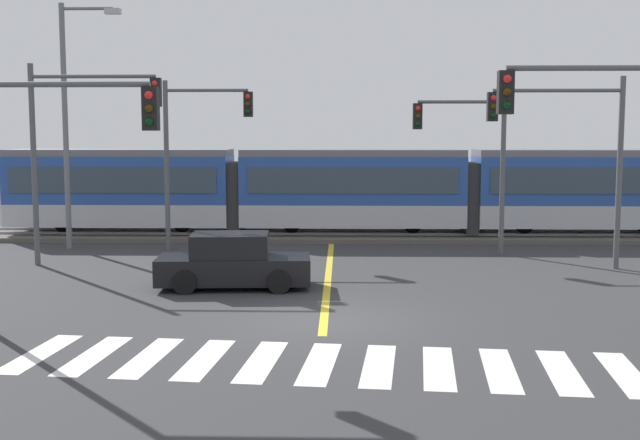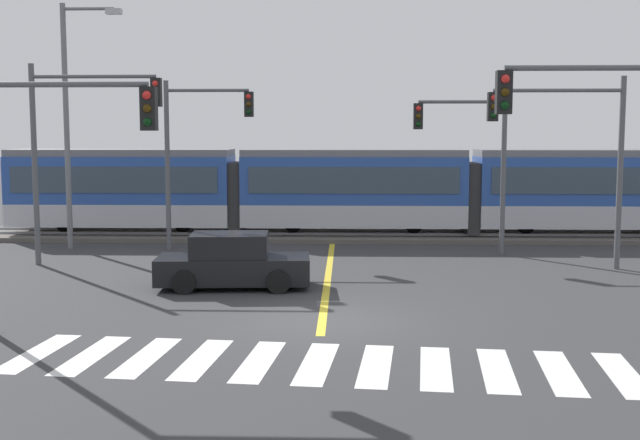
{
  "view_description": "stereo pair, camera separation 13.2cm",
  "coord_description": "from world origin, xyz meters",
  "px_view_note": "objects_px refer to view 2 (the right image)",
  "views": [
    {
      "loc": [
        0.41,
        -17.98,
        4.28
      ],
      "look_at": [
        -0.27,
        6.61,
        1.6
      ],
      "focal_mm": 45.0,
      "sensor_mm": 36.0,
      "label": 1
    },
    {
      "loc": [
        0.54,
        -17.97,
        4.28
      ],
      "look_at": [
        -0.27,
        6.61,
        1.6
      ],
      "focal_mm": 45.0,
      "sensor_mm": 36.0,
      "label": 2
    }
  ],
  "objects_px": {
    "traffic_light_mid_right": "(574,141)",
    "traffic_light_mid_left": "(76,132)",
    "sedan_crossing": "(233,263)",
    "light_rail_tram": "(353,188)",
    "traffic_light_near_right": "(611,147)",
    "traffic_light_near_left": "(44,155)",
    "traffic_light_far_left": "(196,139)",
    "street_lamp_west": "(71,111)",
    "traffic_light_far_right": "(473,147)"
  },
  "relations": [
    {
      "from": "traffic_light_mid_left",
      "to": "traffic_light_far_left",
      "type": "bearing_deg",
      "value": 47.62
    },
    {
      "from": "sedan_crossing",
      "to": "street_lamp_west",
      "type": "xyz_separation_m",
      "value": [
        -6.93,
        7.41,
        4.36
      ]
    },
    {
      "from": "sedan_crossing",
      "to": "traffic_light_mid_left",
      "type": "bearing_deg",
      "value": 146.28
    },
    {
      "from": "light_rail_tram",
      "to": "street_lamp_west",
      "type": "bearing_deg",
      "value": -161.71
    },
    {
      "from": "traffic_light_mid_right",
      "to": "traffic_light_mid_left",
      "type": "relative_size",
      "value": 0.93
    },
    {
      "from": "traffic_light_mid_right",
      "to": "traffic_light_mid_left",
      "type": "height_order",
      "value": "traffic_light_mid_left"
    },
    {
      "from": "street_lamp_west",
      "to": "traffic_light_mid_right",
      "type": "bearing_deg",
      "value": -12.96
    },
    {
      "from": "sedan_crossing",
      "to": "traffic_light_far_right",
      "type": "xyz_separation_m",
      "value": [
        7.54,
        6.38,
        3.11
      ]
    },
    {
      "from": "traffic_light_far_right",
      "to": "traffic_light_mid_left",
      "type": "bearing_deg",
      "value": -168.3
    },
    {
      "from": "sedan_crossing",
      "to": "traffic_light_far_left",
      "type": "relative_size",
      "value": 0.7
    },
    {
      "from": "traffic_light_mid_right",
      "to": "traffic_light_far_left",
      "type": "bearing_deg",
      "value": 163.54
    },
    {
      "from": "traffic_light_mid_right",
      "to": "street_lamp_west",
      "type": "bearing_deg",
      "value": 167.04
    },
    {
      "from": "light_rail_tram",
      "to": "traffic_light_near_right",
      "type": "bearing_deg",
      "value": -71.58
    },
    {
      "from": "light_rail_tram",
      "to": "traffic_light_near_left",
      "type": "xyz_separation_m",
      "value": [
        -6.59,
        -16.1,
        1.77
      ]
    },
    {
      "from": "traffic_light_mid_right",
      "to": "street_lamp_west",
      "type": "distance_m",
      "value": 17.65
    },
    {
      "from": "sedan_crossing",
      "to": "traffic_light_mid_right",
      "type": "xyz_separation_m",
      "value": [
        10.23,
        3.46,
        3.32
      ]
    },
    {
      "from": "traffic_light_far_left",
      "to": "traffic_light_mid_left",
      "type": "height_order",
      "value": "traffic_light_mid_left"
    },
    {
      "from": "traffic_light_mid_right",
      "to": "traffic_light_far_right",
      "type": "relative_size",
      "value": 1.04
    },
    {
      "from": "street_lamp_west",
      "to": "traffic_light_near_right",
      "type": "bearing_deg",
      "value": -38.23
    },
    {
      "from": "traffic_light_near_right",
      "to": "street_lamp_west",
      "type": "distance_m",
      "value": 19.87
    },
    {
      "from": "traffic_light_near_right",
      "to": "traffic_light_far_right",
      "type": "xyz_separation_m",
      "value": [
        -1.11,
        11.25,
        -0.19
      ]
    },
    {
      "from": "traffic_light_near_right",
      "to": "traffic_light_far_left",
      "type": "height_order",
      "value": "traffic_light_far_left"
    },
    {
      "from": "traffic_light_mid_right",
      "to": "traffic_light_far_right",
      "type": "distance_m",
      "value": 3.98
    },
    {
      "from": "sedan_crossing",
      "to": "traffic_light_mid_left",
      "type": "xyz_separation_m",
      "value": [
        -5.52,
        3.68,
        3.61
      ]
    },
    {
      "from": "traffic_light_mid_left",
      "to": "sedan_crossing",
      "type": "bearing_deg",
      "value": -33.72
    },
    {
      "from": "traffic_light_far_right",
      "to": "traffic_light_far_left",
      "type": "bearing_deg",
      "value": 175.42
    },
    {
      "from": "light_rail_tram",
      "to": "traffic_light_far_right",
      "type": "xyz_separation_m",
      "value": [
        4.12,
        -4.45,
        1.76
      ]
    },
    {
      "from": "light_rail_tram",
      "to": "traffic_light_far_left",
      "type": "relative_size",
      "value": 4.55
    },
    {
      "from": "street_lamp_west",
      "to": "traffic_light_near_left",
      "type": "bearing_deg",
      "value": -73.48
    },
    {
      "from": "sedan_crossing",
      "to": "traffic_light_near_left",
      "type": "xyz_separation_m",
      "value": [
        -3.17,
        -5.27,
        3.11
      ]
    },
    {
      "from": "traffic_light_near_right",
      "to": "traffic_light_near_left",
      "type": "bearing_deg",
      "value": -178.05
    },
    {
      "from": "light_rail_tram",
      "to": "traffic_light_mid_left",
      "type": "xyz_separation_m",
      "value": [
        -8.94,
        -7.16,
        2.26
      ]
    },
    {
      "from": "traffic_light_near_right",
      "to": "traffic_light_near_left",
      "type": "height_order",
      "value": "traffic_light_near_right"
    },
    {
      "from": "traffic_light_near_left",
      "to": "traffic_light_far_left",
      "type": "distance_m",
      "value": 12.47
    },
    {
      "from": "traffic_light_mid_left",
      "to": "street_lamp_west",
      "type": "distance_m",
      "value": 4.06
    },
    {
      "from": "traffic_light_mid_right",
      "to": "sedan_crossing",
      "type": "bearing_deg",
      "value": -161.3
    },
    {
      "from": "traffic_light_mid_right",
      "to": "traffic_light_near_left",
      "type": "bearing_deg",
      "value": -146.92
    },
    {
      "from": "traffic_light_mid_right",
      "to": "traffic_light_mid_left",
      "type": "xyz_separation_m",
      "value": [
        -15.75,
        0.22,
        0.29
      ]
    },
    {
      "from": "sedan_crossing",
      "to": "traffic_light_far_left",
      "type": "bearing_deg",
      "value": 107.98
    },
    {
      "from": "traffic_light_near_right",
      "to": "traffic_light_far_right",
      "type": "bearing_deg",
      "value": 95.65
    },
    {
      "from": "traffic_light_far_right",
      "to": "street_lamp_west",
      "type": "relative_size",
      "value": 0.65
    },
    {
      "from": "traffic_light_near_right",
      "to": "traffic_light_mid_left",
      "type": "height_order",
      "value": "traffic_light_mid_left"
    },
    {
      "from": "light_rail_tram",
      "to": "traffic_light_far_right",
      "type": "height_order",
      "value": "traffic_light_far_right"
    },
    {
      "from": "sedan_crossing",
      "to": "traffic_light_mid_right",
      "type": "distance_m",
      "value": 11.3
    },
    {
      "from": "sedan_crossing",
      "to": "traffic_light_far_right",
      "type": "distance_m",
      "value": 10.35
    },
    {
      "from": "light_rail_tram",
      "to": "traffic_light_near_right",
      "type": "relative_size",
      "value": 4.65
    },
    {
      "from": "traffic_light_far_left",
      "to": "street_lamp_west",
      "type": "distance_m",
      "value": 4.72
    },
    {
      "from": "traffic_light_mid_right",
      "to": "traffic_light_far_left",
      "type": "xyz_separation_m",
      "value": [
        -12.56,
        3.71,
        0.05
      ]
    },
    {
      "from": "traffic_light_near_left",
      "to": "street_lamp_west",
      "type": "xyz_separation_m",
      "value": [
        -3.76,
        12.68,
        1.24
      ]
    },
    {
      "from": "traffic_light_mid_left",
      "to": "street_lamp_west",
      "type": "relative_size",
      "value": 0.72
    }
  ]
}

